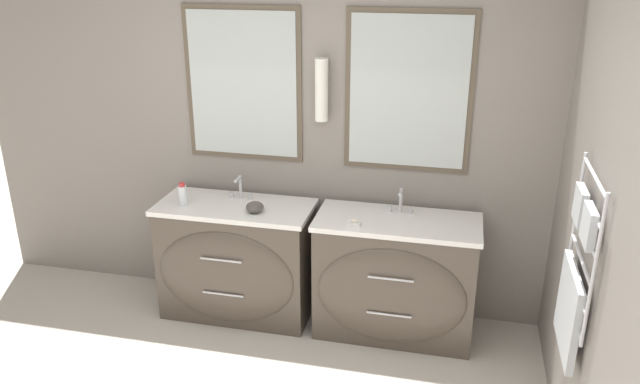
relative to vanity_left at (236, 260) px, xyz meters
name	(u,v)px	position (x,y,z in m)	size (l,w,h in m)	color
wall_back	(306,133)	(0.44, 0.35, 0.88)	(5.04, 0.17, 2.60)	gray
wall_right	(595,213)	(2.18, -0.67, 0.86)	(0.13, 3.71, 2.60)	gray
vanity_left	(236,260)	(0.00, 0.00, 0.00)	(1.10, 0.57, 0.85)	#4C4238
vanity_right	(395,278)	(1.14, 0.00, 0.00)	(1.10, 0.57, 0.85)	#4C4238
faucet_left	(240,188)	(0.00, 0.16, 0.50)	(0.17, 0.11, 0.17)	silver
faucet_right	(401,202)	(1.14, 0.16, 0.50)	(0.17, 0.11, 0.17)	silver
toiletry_bottle	(183,195)	(-0.35, -0.05, 0.49)	(0.06, 0.06, 0.17)	silver
amenity_bowl	(255,207)	(0.18, -0.06, 0.46)	(0.12, 0.12, 0.07)	#4C4742
soap_dish	(354,223)	(0.88, -0.12, 0.44)	(0.09, 0.06, 0.04)	white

